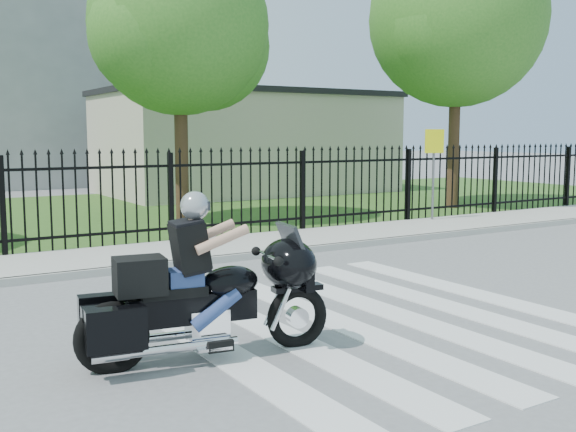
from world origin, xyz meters
TOP-DOWN VIEW (x-y plane):
  - ground at (0.00, 0.00)m, footprint 120.00×120.00m
  - crosswalk at (0.00, 0.00)m, footprint 5.00×5.50m
  - sidewalk at (0.00, 5.00)m, footprint 40.00×2.00m
  - curb at (0.00, 4.00)m, footprint 40.00×0.12m
  - grass_strip at (0.00, 12.00)m, footprint 40.00×12.00m
  - iron_fence at (0.00, 6.00)m, footprint 26.00×0.04m
  - tree_mid at (1.50, 9.00)m, footprint 4.20×4.20m
  - tree_right at (9.50, 8.00)m, footprint 5.00×5.00m
  - building_low at (7.00, 16.00)m, footprint 10.00×6.00m
  - building_low_roof at (7.00, 16.00)m, footprint 10.20×6.20m
  - motorcycle_rider at (-2.25, -0.32)m, footprint 2.49×1.04m
  - traffic_sign at (6.51, 5.69)m, footprint 0.45×0.20m

SIDE VIEW (x-z plane):
  - ground at x=0.00m, z-range 0.00..0.00m
  - crosswalk at x=0.00m, z-range 0.00..0.01m
  - grass_strip at x=0.00m, z-range 0.00..0.02m
  - sidewalk at x=0.00m, z-range 0.00..0.12m
  - curb at x=0.00m, z-range 0.00..0.12m
  - motorcycle_rider at x=-2.25m, z-range -0.15..1.50m
  - iron_fence at x=0.00m, z-range 0.00..1.80m
  - traffic_sign at x=6.51m, z-range 0.58..2.72m
  - building_low at x=7.00m, z-range 0.00..3.50m
  - building_low_roof at x=7.00m, z-range 3.50..3.70m
  - tree_mid at x=1.50m, z-range 1.28..8.06m
  - tree_right at x=9.50m, z-range 1.44..9.34m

